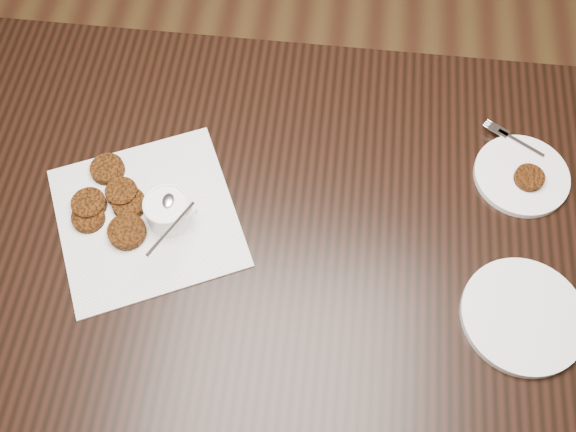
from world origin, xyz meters
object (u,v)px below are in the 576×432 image
object	(u,v)px
sauce_ramekin	(165,203)
plate_with_patty	(523,174)
plate_empty	(523,316)
table	(281,306)
napkin	(147,217)

from	to	relation	value
sauce_ramekin	plate_with_patty	distance (m)	0.68
plate_empty	plate_with_patty	bearing A→B (deg)	87.36
sauce_ramekin	table	bearing A→B (deg)	-3.13
plate_with_patty	table	bearing A→B (deg)	-158.53
napkin	plate_empty	world-z (taller)	plate_empty
plate_with_patty	napkin	bearing A→B (deg)	-166.52
plate_with_patty	plate_empty	bearing A→B (deg)	-92.64
table	plate_empty	bearing A→B (deg)	-14.20
napkin	plate_with_patty	distance (m)	0.72
napkin	table	bearing A→B (deg)	-2.18
table	plate_with_patty	distance (m)	0.62
plate_with_patty	plate_empty	xyz separation A→B (m)	(-0.01, -0.29, -0.01)
napkin	sauce_ramekin	size ratio (longest dim) A/B	2.72
plate_empty	sauce_ramekin	bearing A→B (deg)	169.25
plate_empty	table	bearing A→B (deg)	165.80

